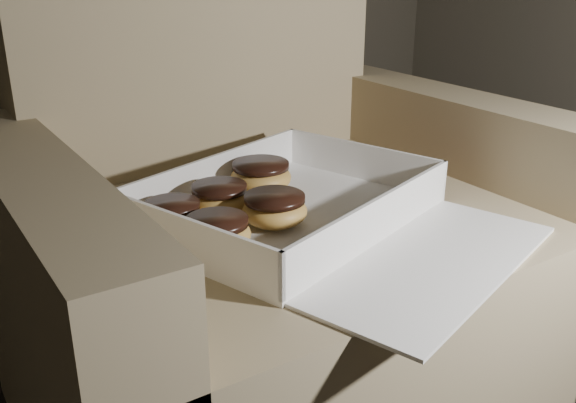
# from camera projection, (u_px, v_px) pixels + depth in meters

# --- Properties ---
(armchair) EXTENTS (0.85, 0.72, 0.89)m
(armchair) POSITION_uv_depth(u_px,v_px,m) (276.00, 262.00, 1.08)
(armchair) COLOR #9C8E63
(armchair) RESTS_ON floor
(bakery_box) EXTENTS (0.54, 0.58, 0.07)m
(bakery_box) POSITION_uv_depth(u_px,v_px,m) (313.00, 217.00, 0.93)
(bakery_box) COLOR white
(bakery_box) RESTS_ON armchair
(donut_a) EXTENTS (0.09, 0.09, 0.05)m
(donut_a) POSITION_uv_depth(u_px,v_px,m) (275.00, 209.00, 0.91)
(donut_a) COLOR gold
(donut_a) RESTS_ON bakery_box
(donut_b) EXTENTS (0.08, 0.08, 0.04)m
(donut_b) POSITION_uv_depth(u_px,v_px,m) (173.00, 215.00, 0.89)
(donut_b) COLOR gold
(donut_b) RESTS_ON bakery_box
(donut_c) EXTENTS (0.09, 0.09, 0.04)m
(donut_c) POSITION_uv_depth(u_px,v_px,m) (217.00, 233.00, 0.83)
(donut_c) COLOR gold
(donut_c) RESTS_ON bakery_box
(donut_d) EXTENTS (0.09, 0.09, 0.04)m
(donut_d) POSITION_uv_depth(u_px,v_px,m) (220.00, 198.00, 0.95)
(donut_d) COLOR gold
(donut_d) RESTS_ON bakery_box
(donut_e) EXTENTS (0.10, 0.10, 0.05)m
(donut_e) POSITION_uv_depth(u_px,v_px,m) (261.00, 176.00, 1.03)
(donut_e) COLOR gold
(donut_e) RESTS_ON bakery_box
(crumb_a) EXTENTS (0.01, 0.01, 0.00)m
(crumb_a) POSITION_uv_depth(u_px,v_px,m) (377.00, 212.00, 0.95)
(crumb_a) COLOR black
(crumb_a) RESTS_ON bakery_box
(crumb_b) EXTENTS (0.01, 0.01, 0.00)m
(crumb_b) POSITION_uv_depth(u_px,v_px,m) (280.00, 272.00, 0.78)
(crumb_b) COLOR black
(crumb_b) RESTS_ON bakery_box
(crumb_c) EXTENTS (0.01, 0.01, 0.00)m
(crumb_c) POSITION_uv_depth(u_px,v_px,m) (250.00, 259.00, 0.81)
(crumb_c) COLOR black
(crumb_c) RESTS_ON bakery_box
(crumb_d) EXTENTS (0.01, 0.01, 0.00)m
(crumb_d) POSITION_uv_depth(u_px,v_px,m) (235.00, 259.00, 0.81)
(crumb_d) COLOR black
(crumb_d) RESTS_ON bakery_box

